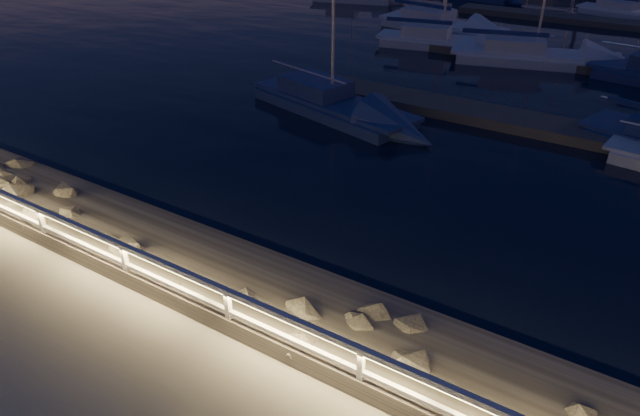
% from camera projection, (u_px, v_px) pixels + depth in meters
% --- Properties ---
extents(ground, '(400.00, 400.00, 0.00)m').
position_uv_depth(ground, '(313.00, 370.00, 10.65)').
color(ground, gray).
rests_on(ground, ground).
extents(harbor_water, '(400.00, 440.00, 0.60)m').
position_uv_depth(harbor_water, '(599.00, 54.00, 33.99)').
color(harbor_water, black).
rests_on(harbor_water, ground).
extents(guard_rail, '(44.11, 0.12, 1.06)m').
position_uv_depth(guard_rail, '(309.00, 337.00, 10.30)').
color(guard_rail, white).
rests_on(guard_rail, ground).
extents(riprap, '(34.71, 2.99, 1.37)m').
position_uv_depth(riprap, '(288.00, 310.00, 12.40)').
color(riprap, slate).
rests_on(riprap, ground).
extents(floating_docks, '(22.00, 36.00, 0.40)m').
position_uv_depth(floating_docks, '(605.00, 40.00, 34.65)').
color(floating_docks, '#5A524A').
rests_on(floating_docks, ground).
extents(sailboat_a, '(7.85, 3.76, 12.98)m').
position_uv_depth(sailboat_a, '(438.00, 40.00, 33.76)').
color(sailboat_a, silver).
rests_on(sailboat_a, ground).
extents(sailboat_b, '(8.41, 4.31, 13.82)m').
position_uv_depth(sailboat_b, '(329.00, 101.00, 24.27)').
color(sailboat_b, navy).
rests_on(sailboat_b, ground).
extents(sailboat_f, '(9.04, 4.82, 14.85)m').
position_uv_depth(sailboat_f, '(530.00, 54.00, 30.79)').
color(sailboat_f, silver).
rests_on(sailboat_f, ground).
extents(sailboat_j, '(8.89, 4.03, 14.63)m').
position_uv_depth(sailboat_j, '(439.00, 23.00, 37.58)').
color(sailboat_j, silver).
rests_on(sailboat_j, ground).
extents(sailboat_k, '(7.46, 3.60, 12.21)m').
position_uv_depth(sailboat_k, '(627.00, 11.00, 41.58)').
color(sailboat_k, silver).
rests_on(sailboat_k, ground).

